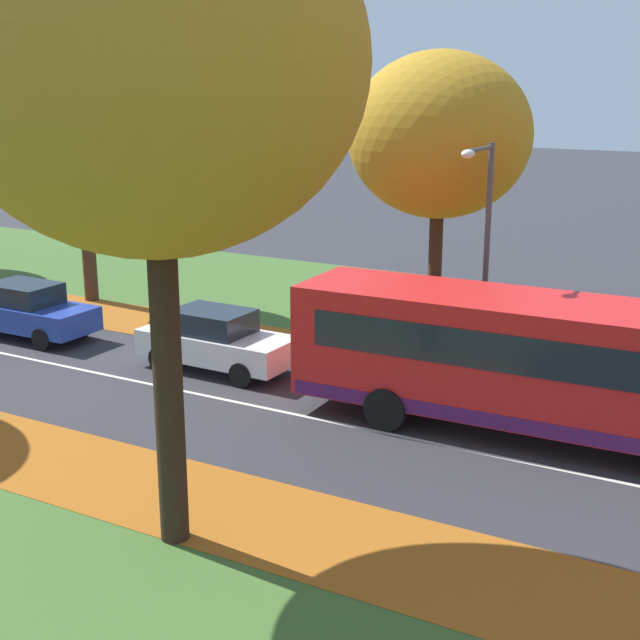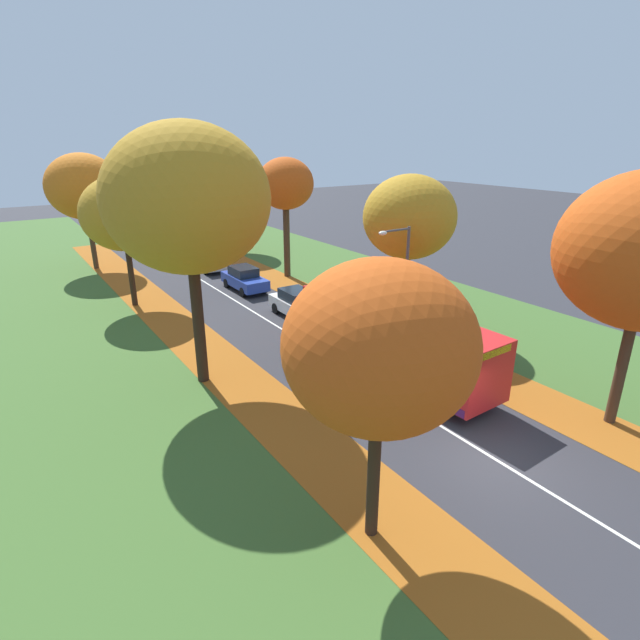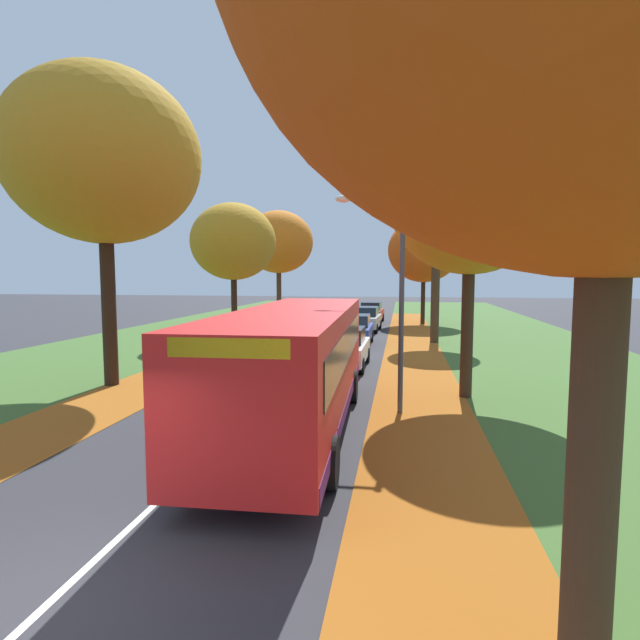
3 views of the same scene
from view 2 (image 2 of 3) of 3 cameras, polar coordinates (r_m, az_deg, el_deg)
The scene contains 19 objects.
ground_plane at distance 17.90m, azimuth 19.53°, elevation -14.85°, with size 160.00×160.00×0.00m, color #2D2D33.
grass_verge_left at distance 30.06m, azimuth -25.58°, elevation -1.13°, with size 12.00×90.00×0.01m, color #3D6028.
leaf_litter_left at distance 25.54m, azimuth -13.19°, elevation -3.21°, with size 2.80×60.00×0.00m, color #9E5619.
grass_verge_right at distance 36.89m, azimuth 3.62°, elevation 4.59°, with size 12.00×90.00×0.01m, color #3D6028.
leaf_litter_right at distance 29.68m, azimuth 3.54°, elevation 0.66°, with size 2.80×60.00×0.00m, color #9E5619.
road_centre_line at distance 32.37m, azimuth -9.48°, elevation 2.08°, with size 0.12×80.00×0.01m, color silver.
tree_left_nearest at distance 11.58m, azimuth 6.79°, elevation -3.11°, with size 4.57×4.57×7.46m.
tree_left_near at distance 20.20m, azimuth -14.91°, elevation 13.14°, with size 6.39×6.39×10.58m.
tree_left_mid at distance 32.15m, azimuth -21.60°, elevation 11.22°, with size 4.89×4.89×7.88m.
tree_left_far at distance 43.00m, azimuth -25.40°, elevation 13.59°, with size 5.48×5.48×8.83m.
tree_right_near at distance 26.91m, azimuth 10.18°, elevation 11.45°, with size 4.87×4.87×8.18m.
tree_right_mid at distance 36.80m, azimuth -3.98°, elevation 15.16°, with size 4.05×4.05×8.61m.
tree_right_far at distance 46.27m, azimuth -10.99°, elevation 14.57°, with size 5.44×5.44×8.09m.
streetlamp_right at distance 24.28m, azimuth 9.27°, elevation 5.17°, with size 1.89×0.28×6.00m.
bus at distance 22.11m, azimuth 8.31°, elevation -1.87°, with size 2.90×10.47×2.98m.
car_white_lead at distance 28.97m, azimuth -2.55°, elevation 1.85°, with size 1.83×4.22×1.62m.
car_blue_following at distance 34.52m, azimuth -8.63°, elevation 4.69°, with size 1.79×4.20×1.62m.
car_silver_third_in_line at distance 40.54m, azimuth -12.58°, elevation 6.76°, with size 1.94×4.28×1.62m.
car_red_fourth_in_line at distance 45.98m, azimuth -15.38°, elevation 8.09°, with size 1.94×4.28×1.62m.
Camera 2 is at (-12.43, -8.18, 9.96)m, focal length 28.00 mm.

